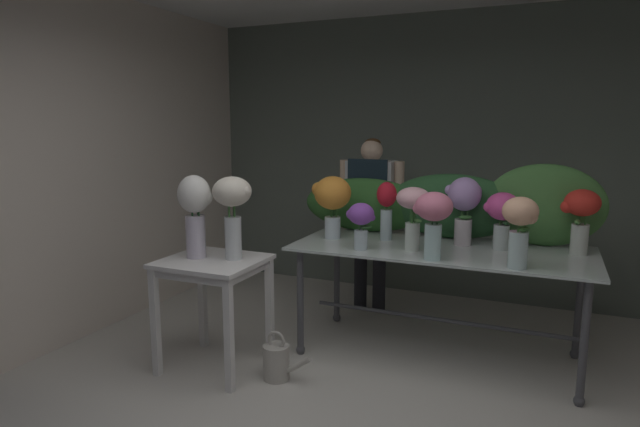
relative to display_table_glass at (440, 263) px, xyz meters
The scene contains 19 objects.
ground_plane 0.80m from the display_table_glass, behind, with size 7.05×7.05×0.00m, color beige.
wall_back 1.72m from the display_table_glass, 102.14° to the left, with size 4.92×0.12×2.79m, color slate.
wall_left 2.87m from the display_table_glass, behind, with size 0.12×3.32×2.79m, color beige.
display_table_glass is the anchor object (origin of this frame).
side_table_white 1.64m from the display_table_glass, 150.25° to the right, with size 0.68×0.62×0.80m.
florist 1.14m from the display_table_glass, 135.52° to the left, with size 0.61×0.24×1.60m.
foliage_backdrop 0.52m from the display_table_glass, 87.88° to the left, with size 2.34×0.27×0.61m.
vase_blush_hydrangea 0.48m from the display_table_glass, 134.60° to the right, with size 0.24×0.24×0.45m.
vase_sunset_tulips 0.96m from the display_table_glass, behind, with size 0.33×0.29×0.49m.
vase_crimson_roses 0.59m from the display_table_glass, 168.74° to the left, with size 0.16×0.15×0.45m.
vase_rosy_freesia 0.56m from the display_table_glass, 87.47° to the right, with size 0.27×0.25×0.45m.
vase_lilac_ranunculus 0.48m from the display_table_glass, 46.99° to the left, with size 0.27×0.24×0.51m.
vase_fuchsia_stock 0.57m from the display_table_glass, 14.43° to the left, with size 0.26×0.23×0.41m.
vase_peach_snapdragons 0.78m from the display_table_glass, 34.75° to the right, with size 0.22×0.22×0.45m.
vase_violet_anemones 0.68m from the display_table_glass, 150.72° to the right, with size 0.21×0.19×0.34m.
vase_scarlet_peonies 1.01m from the display_table_glass, ahead, with size 0.25×0.23×0.45m.
vase_white_roses_tall 1.81m from the display_table_glass, 152.46° to the right, with size 0.23×0.23×0.58m.
vase_cream_lisianthus_tall 1.56m from the display_table_glass, 149.77° to the right, with size 0.28×0.27×0.58m.
watering_can 1.37m from the display_table_glass, 139.01° to the right, with size 0.35×0.18×0.34m.
Camera 1 is at (1.03, -2.18, 1.73)m, focal length 29.93 mm.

